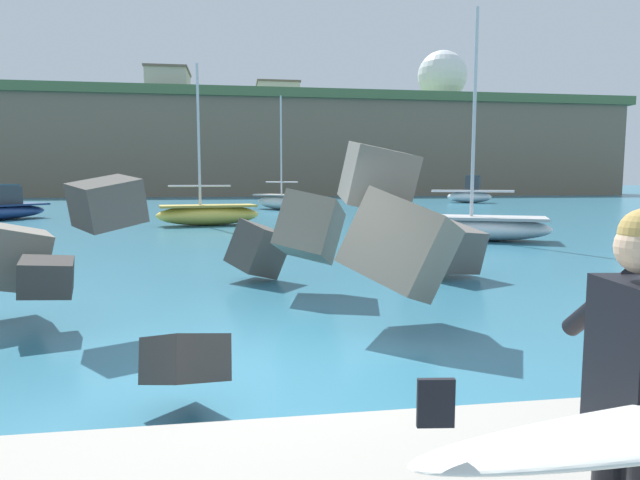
# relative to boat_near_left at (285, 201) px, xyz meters

# --- Properties ---
(ground_plane) EXTENTS (400.00, 400.00, 0.00)m
(ground_plane) POSITION_rel_boat_near_left_xyz_m (-3.03, -33.01, -0.61)
(ground_plane) COLOR #2D6B84
(breakwater_jetty) EXTENTS (29.99, 7.93, 2.75)m
(breakwater_jetty) POSITION_rel_boat_near_left_xyz_m (-1.07, -30.31, 0.46)
(breakwater_jetty) COLOR #4C4944
(breakwater_jetty) RESTS_ON ground
(boat_near_left) EXTENTS (4.93, 5.96, 8.03)m
(boat_near_left) POSITION_rel_boat_near_left_xyz_m (0.00, 0.00, 0.00)
(boat_near_left) COLOR beige
(boat_near_left) RESTS_ON ground
(boat_near_right) EXTENTS (4.60, 4.07, 2.57)m
(boat_near_right) POSITION_rel_boat_near_left_xyz_m (18.21, 9.69, 0.20)
(boat_near_right) COLOR white
(boat_near_right) RESTS_ON ground
(boat_mid_left) EXTENTS (5.08, 3.80, 8.00)m
(boat_mid_left) POSITION_rel_boat_near_left_xyz_m (5.06, -20.78, -0.11)
(boat_mid_left) COLOR white
(boat_mid_left) RESTS_ON ground
(boat_mid_centre) EXTENTS (5.00, 2.52, 7.42)m
(boat_mid_centre) POSITION_rel_boat_near_left_xyz_m (-4.81, -12.72, -0.06)
(boat_mid_centre) COLOR #EAC64C
(boat_mid_centre) RESTS_ON ground
(headland_bluff) EXTENTS (103.98, 40.28, 13.83)m
(headland_bluff) POSITION_rel_boat_near_left_xyz_m (0.18, 51.72, 6.33)
(headland_bluff) COLOR #756651
(headland_bluff) RESTS_ON ground
(radar_dome) EXTENTS (8.48, 8.48, 10.51)m
(radar_dome) POSITION_rel_boat_near_left_xyz_m (32.30, 54.04, 19.12)
(radar_dome) COLOR silver
(radar_dome) RESTS_ON headland_bluff
(station_building_west) EXTENTS (5.92, 8.17, 4.01)m
(station_building_west) POSITION_rel_boat_near_left_xyz_m (-12.74, 43.93, 15.24)
(station_building_west) COLOR #B2ADA3
(station_building_west) RESTS_ON headland_bluff
(station_building_central) EXTENTS (7.41, 6.47, 5.14)m
(station_building_central) POSITION_rel_boat_near_left_xyz_m (4.11, 58.61, 15.81)
(station_building_central) COLOR beige
(station_building_central) RESTS_ON headland_bluff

